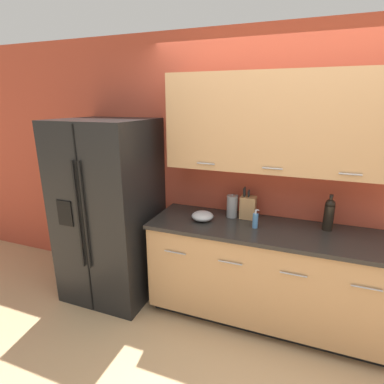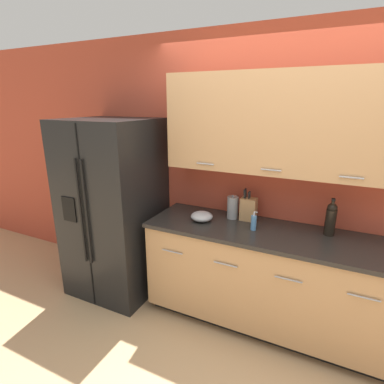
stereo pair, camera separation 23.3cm
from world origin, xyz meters
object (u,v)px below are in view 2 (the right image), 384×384
Objects in this scene: soap_dispenser at (254,222)px; mixing_bowl at (202,216)px; refrigerator at (114,208)px; steel_canister at (233,207)px; knife_block at (248,209)px; wine_bottle at (331,218)px.

mixing_bowl is at bearing -179.81° from soap_dispenser.
refrigerator reaches higher than mixing_bowl.
refrigerator is 10.86× the size of soap_dispenser.
steel_canister is at bearing 38.78° from mixing_bowl.
refrigerator reaches higher than steel_canister.
steel_canister is 1.12× the size of mixing_bowl.
refrigerator is 0.97m from mixing_bowl.
refrigerator reaches higher than knife_block.
soap_dispenser is (-0.58, -0.17, -0.08)m from wine_bottle.
knife_block is at bearing 10.88° from refrigerator.
wine_bottle is at bearing 16.39° from soap_dispenser.
knife_block is 0.95× the size of wine_bottle.
refrigerator is at bearing -169.12° from knife_block.
steel_canister is (-0.25, 0.18, 0.04)m from soap_dispenser.
knife_block is at bearing 7.61° from steel_canister.
steel_canister is (-0.14, -0.02, -0.00)m from knife_block.
wine_bottle reaches higher than mixing_bowl.
refrigerator is 2.05m from wine_bottle.
wine_bottle reaches higher than knife_block.
mixing_bowl is (-0.48, -0.00, -0.03)m from soap_dispenser.
refrigerator is 1.23m from steel_canister.
knife_block is 1.33× the size of steel_canister.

